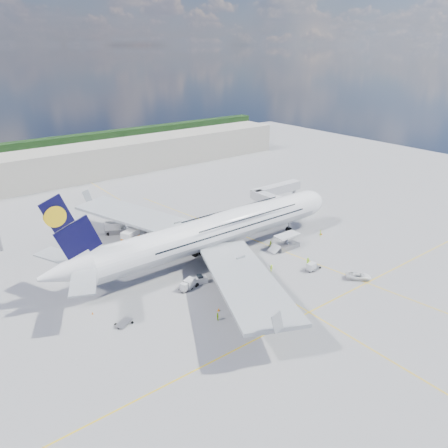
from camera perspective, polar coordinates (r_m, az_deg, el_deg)
ground at (r=98.58m, az=2.35°, el=-6.33°), size 300.00×300.00×0.00m
taxi_line_main at (r=98.58m, az=2.35°, el=-6.32°), size 0.25×220.00×0.01m
taxi_line_cross at (r=86.49m, az=11.04°, el=-11.24°), size 120.00×0.25×0.01m
taxi_line_diag at (r=113.59m, az=4.53°, el=-2.32°), size 14.16×99.06×0.01m
airliner at (r=102.78m, az=-1.06°, el=-0.81°), size 77.26×79.15×23.71m
jet_bridge at (r=128.64m, az=6.61°, el=3.87°), size 18.80×12.10×8.50m
cargo_loader at (r=110.27m, az=8.11°, el=-2.56°), size 8.53×3.20×3.67m
terminal at (r=175.32m, az=-18.15°, el=7.61°), size 180.00×16.00×12.00m
tree_line at (r=231.30m, az=-12.73°, el=11.00°), size 160.00×6.00×8.00m
dolly_row_a at (r=92.33m, az=-4.55°, el=-7.73°), size 3.67×2.83×2.06m
dolly_row_b at (r=91.66m, az=-5.06°, el=-8.08°), size 3.22×2.45×1.81m
dolly_row_c at (r=93.26m, az=1.30°, el=-7.84°), size 3.70×2.91×0.48m
dolly_back at (r=83.48m, az=-12.94°, el=-12.47°), size 3.76×3.17×0.49m
dolly_nose_far at (r=101.75m, az=11.70°, el=-5.61°), size 3.57×2.54×0.47m
dolly_nose_near at (r=100.81m, az=11.35°, el=-5.48°), size 3.00×1.87×1.79m
baggage_tug at (r=93.96m, az=-3.16°, el=-7.30°), size 3.30×2.14×1.90m
catering_truck_inner at (r=113.19m, az=-11.75°, el=-1.76°), size 7.47×5.21×4.12m
catering_truck_outer at (r=120.94m, az=-14.01°, el=-0.55°), size 6.24×4.47×3.43m
service_van at (r=99.87m, az=17.15°, el=-6.51°), size 5.54×5.54×1.49m
crew_nose at (r=118.80m, az=12.48°, el=-1.18°), size 0.77×0.80×1.84m
crew_loader at (r=110.76m, az=6.14°, el=-2.58°), size 1.01×0.93×1.68m
crew_wing at (r=82.36m, az=-0.83°, el=-11.99°), size 0.66×1.01×1.60m
crew_van at (r=103.54m, az=10.90°, el=-4.75°), size 0.92×0.94×1.64m
crew_tug at (r=99.18m, az=6.22°, el=-5.74°), size 1.10×0.72×1.60m
cone_nose at (r=120.18m, az=12.64°, el=-1.25°), size 0.48×0.48×0.61m
cone_wing_left_inner at (r=115.07m, az=-6.78°, el=-1.92°), size 0.49×0.49×0.62m
cone_wing_left_outer at (r=123.66m, az=-11.54°, el=-0.47°), size 0.46×0.46×0.59m
cone_wing_right_inner at (r=91.47m, az=2.39°, el=-8.56°), size 0.50×0.50×0.63m
cone_wing_right_outer at (r=85.19m, az=-0.71°, el=-11.10°), size 0.50×0.50×0.64m
cone_tail at (r=87.89m, az=-16.81°, el=-11.08°), size 0.39×0.39×0.50m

